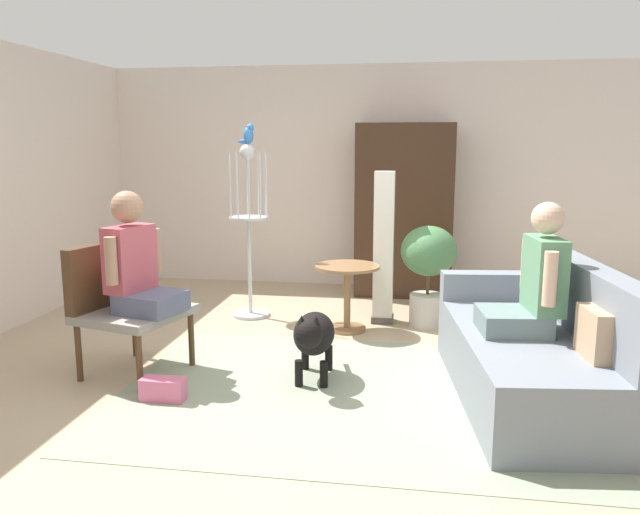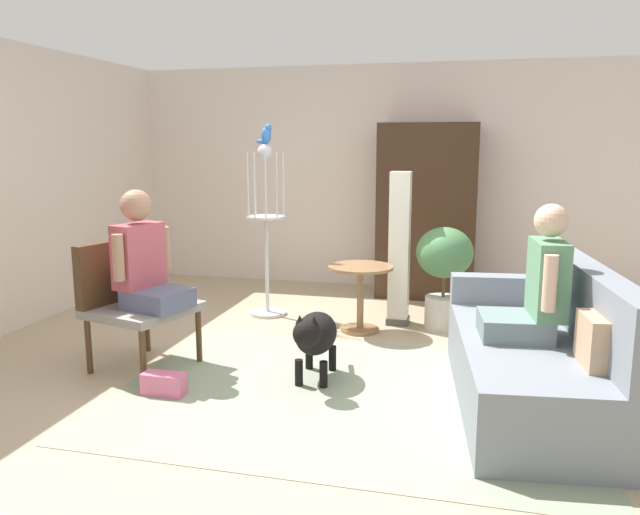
{
  "view_description": "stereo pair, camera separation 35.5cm",
  "coord_description": "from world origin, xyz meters",
  "px_view_note": "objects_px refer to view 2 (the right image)",
  "views": [
    {
      "loc": [
        0.61,
        -4.15,
        1.63
      ],
      "look_at": [
        -0.02,
        -0.17,
        0.9
      ],
      "focal_mm": 34.98,
      "sensor_mm": 36.0,
      "label": 1
    },
    {
      "loc": [
        0.96,
        -4.08,
        1.63
      ],
      "look_at": [
        -0.02,
        -0.17,
        0.9
      ],
      "focal_mm": 34.98,
      "sensor_mm": 36.0,
      "label": 2
    }
  ],
  "objects_px": {
    "dog": "(315,335)",
    "column_lamp": "(399,250)",
    "couch": "(539,357)",
    "armchair": "(130,293)",
    "bird_cage_stand": "(267,235)",
    "armoire_cabinet": "(427,211)",
    "person_on_couch": "(536,288)",
    "potted_plant": "(444,265)",
    "handbag": "(164,384)",
    "person_on_armchair": "(145,260)",
    "round_end_table": "(360,288)",
    "parrot": "(266,134)"
  },
  "relations": [
    {
      "from": "dog",
      "to": "bird_cage_stand",
      "type": "height_order",
      "value": "bird_cage_stand"
    },
    {
      "from": "person_on_couch",
      "to": "bird_cage_stand",
      "type": "xyz_separation_m",
      "value": [
        -2.3,
        1.65,
        0.02
      ]
    },
    {
      "from": "armchair",
      "to": "parrot",
      "type": "xyz_separation_m",
      "value": [
        0.54,
        1.58,
        1.17
      ]
    },
    {
      "from": "bird_cage_stand",
      "to": "potted_plant",
      "type": "distance_m",
      "value": 1.69
    },
    {
      "from": "bird_cage_stand",
      "to": "parrot",
      "type": "distance_m",
      "value": 0.94
    },
    {
      "from": "person_on_couch",
      "to": "parrot",
      "type": "relative_size",
      "value": 4.55
    },
    {
      "from": "dog",
      "to": "parrot",
      "type": "xyz_separation_m",
      "value": [
        -0.86,
        1.56,
        1.39
      ]
    },
    {
      "from": "couch",
      "to": "armoire_cabinet",
      "type": "height_order",
      "value": "armoire_cabinet"
    },
    {
      "from": "parrot",
      "to": "armoire_cabinet",
      "type": "bearing_deg",
      "value": 39.57
    },
    {
      "from": "couch",
      "to": "bird_cage_stand",
      "type": "xyz_separation_m",
      "value": [
        -2.35,
        1.62,
        0.47
      ]
    },
    {
      "from": "dog",
      "to": "column_lamp",
      "type": "relative_size",
      "value": 0.57
    },
    {
      "from": "person_on_armchair",
      "to": "potted_plant",
      "type": "relative_size",
      "value": 0.92
    },
    {
      "from": "dog",
      "to": "column_lamp",
      "type": "distance_m",
      "value": 1.64
    },
    {
      "from": "person_on_couch",
      "to": "handbag",
      "type": "height_order",
      "value": "person_on_couch"
    },
    {
      "from": "bird_cage_stand",
      "to": "armoire_cabinet",
      "type": "distance_m",
      "value": 1.84
    },
    {
      "from": "person_on_armchair",
      "to": "parrot",
      "type": "relative_size",
      "value": 4.62
    },
    {
      "from": "handbag",
      "to": "parrot",
      "type": "bearing_deg",
      "value": 89.0
    },
    {
      "from": "person_on_armchair",
      "to": "bird_cage_stand",
      "type": "relative_size",
      "value": 0.52
    },
    {
      "from": "round_end_table",
      "to": "handbag",
      "type": "distance_m",
      "value": 2.02
    },
    {
      "from": "column_lamp",
      "to": "couch",
      "type": "bearing_deg",
      "value": -56.18
    },
    {
      "from": "parrot",
      "to": "handbag",
      "type": "relative_size",
      "value": 0.64
    },
    {
      "from": "dog",
      "to": "bird_cage_stand",
      "type": "distance_m",
      "value": 1.85
    },
    {
      "from": "dog",
      "to": "bird_cage_stand",
      "type": "relative_size",
      "value": 0.49
    },
    {
      "from": "bird_cage_stand",
      "to": "person_on_armchair",
      "type": "bearing_deg",
      "value": -102.69
    },
    {
      "from": "bird_cage_stand",
      "to": "handbag",
      "type": "height_order",
      "value": "bird_cage_stand"
    },
    {
      "from": "bird_cage_stand",
      "to": "handbag",
      "type": "xyz_separation_m",
      "value": [
        -0.02,
        -2.05,
        -0.71
      ]
    },
    {
      "from": "couch",
      "to": "potted_plant",
      "type": "relative_size",
      "value": 2.16
    },
    {
      "from": "couch",
      "to": "column_lamp",
      "type": "bearing_deg",
      "value": 123.82
    },
    {
      "from": "round_end_table",
      "to": "handbag",
      "type": "height_order",
      "value": "round_end_table"
    },
    {
      "from": "parrot",
      "to": "column_lamp",
      "type": "height_order",
      "value": "parrot"
    },
    {
      "from": "round_end_table",
      "to": "column_lamp",
      "type": "bearing_deg",
      "value": 47.24
    },
    {
      "from": "parrot",
      "to": "person_on_armchair",
      "type": "bearing_deg",
      "value": -103.16
    },
    {
      "from": "dog",
      "to": "column_lamp",
      "type": "height_order",
      "value": "column_lamp"
    },
    {
      "from": "person_on_couch",
      "to": "parrot",
      "type": "bearing_deg",
      "value": 144.15
    },
    {
      "from": "person_on_armchair",
      "to": "bird_cage_stand",
      "type": "height_order",
      "value": "bird_cage_stand"
    },
    {
      "from": "potted_plant",
      "to": "handbag",
      "type": "bearing_deg",
      "value": -130.67
    },
    {
      "from": "column_lamp",
      "to": "bird_cage_stand",
      "type": "bearing_deg",
      "value": 179.58
    },
    {
      "from": "parrot",
      "to": "armchair",
      "type": "bearing_deg",
      "value": -108.75
    },
    {
      "from": "dog",
      "to": "parrot",
      "type": "relative_size",
      "value": 4.36
    },
    {
      "from": "couch",
      "to": "person_on_couch",
      "type": "height_order",
      "value": "person_on_couch"
    },
    {
      "from": "armchair",
      "to": "potted_plant",
      "type": "bearing_deg",
      "value": 34.37
    },
    {
      "from": "parrot",
      "to": "column_lamp",
      "type": "relative_size",
      "value": 0.13
    },
    {
      "from": "couch",
      "to": "armchair",
      "type": "height_order",
      "value": "armchair"
    },
    {
      "from": "person_on_couch",
      "to": "parrot",
      "type": "height_order",
      "value": "parrot"
    },
    {
      "from": "dog",
      "to": "handbag",
      "type": "bearing_deg",
      "value": -151.29
    },
    {
      "from": "column_lamp",
      "to": "dog",
      "type": "bearing_deg",
      "value": -104.15
    },
    {
      "from": "couch",
      "to": "person_on_armchair",
      "type": "distance_m",
      "value": 2.76
    },
    {
      "from": "person_on_couch",
      "to": "potted_plant",
      "type": "height_order",
      "value": "person_on_couch"
    },
    {
      "from": "armchair",
      "to": "person_on_armchair",
      "type": "bearing_deg",
      "value": -15.23
    },
    {
      "from": "potted_plant",
      "to": "armoire_cabinet",
      "type": "height_order",
      "value": "armoire_cabinet"
    }
  ]
}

